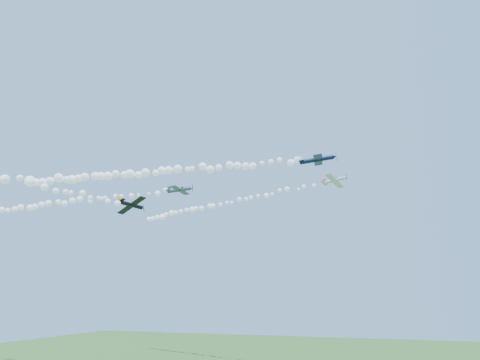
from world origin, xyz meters
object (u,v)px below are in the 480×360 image
(plane_grey, at_px, (180,190))
(plane_white, at_px, (334,180))
(plane_black, at_px, (131,205))
(plane_navy, at_px, (318,159))

(plane_grey, bearing_deg, plane_white, 21.23)
(plane_grey, height_order, plane_black, plane_grey)
(plane_navy, bearing_deg, plane_white, 81.99)
(plane_white, height_order, plane_navy, plane_white)
(plane_black, bearing_deg, plane_white, -34.07)
(plane_white, relative_size, plane_black, 1.02)
(plane_navy, relative_size, plane_grey, 1.05)
(plane_white, xyz_separation_m, plane_black, (-39.62, -32.59, -10.76))
(plane_white, bearing_deg, plane_grey, -139.31)
(plane_black, bearing_deg, plane_grey, 12.64)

